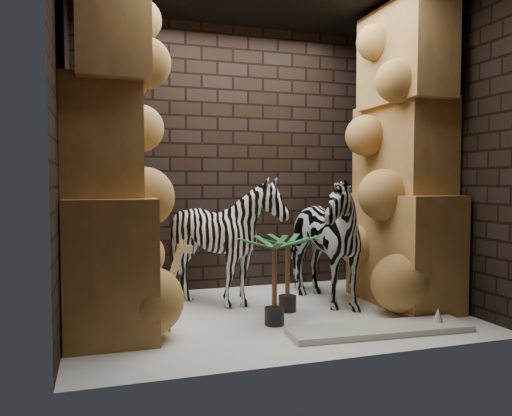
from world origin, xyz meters
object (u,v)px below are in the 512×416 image
object	(u,v)px
zebra_right	(316,230)
palm_back	(274,280)
giraffe_toy	(156,286)
surfboard	(380,329)
zebra_left	(225,248)
palm_front	(287,273)

from	to	relation	value
zebra_right	palm_back	xyz separation A→B (m)	(-0.66, -0.60, -0.36)
giraffe_toy	palm_back	size ratio (longest dim) A/B	1.00
zebra_right	surfboard	world-z (taller)	zebra_right
zebra_left	giraffe_toy	distance (m)	1.06
zebra_left	palm_front	size ratio (longest dim) A/B	1.73
zebra_left	giraffe_toy	xyz separation A→B (m)	(-0.75, -0.71, -0.19)
giraffe_toy	palm_back	bearing A→B (deg)	-21.86
zebra_left	palm_front	distance (m)	0.68
surfboard	giraffe_toy	bearing A→B (deg)	166.55
zebra_right	palm_back	distance (m)	0.96
giraffe_toy	surfboard	world-z (taller)	giraffe_toy
palm_front	zebra_left	bearing A→B (deg)	140.86
surfboard	zebra_left	bearing A→B (deg)	131.89
zebra_right	palm_back	world-z (taller)	zebra_right
palm_front	surfboard	world-z (taller)	palm_front
zebra_left	palm_back	bearing A→B (deg)	-67.98
zebra_left	giraffe_toy	bearing A→B (deg)	-131.11
giraffe_toy	palm_front	xyz separation A→B (m)	(1.26, 0.31, -0.02)
palm_front	surfboard	size ratio (longest dim) A/B	0.48
palm_back	zebra_left	bearing A→B (deg)	106.56
palm_front	zebra_right	bearing A→B (deg)	29.50
zebra_right	surfboard	bearing A→B (deg)	-92.04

